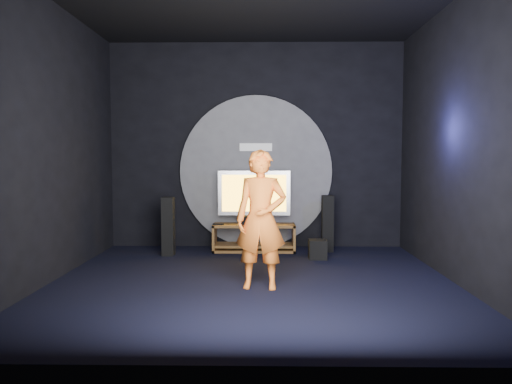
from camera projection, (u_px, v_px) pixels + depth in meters
The scene contains 14 objects.
floor at pixel (252, 282), 6.20m from camera, with size 5.00×5.00×0.00m, color black.
back_wall at pixel (256, 146), 8.57m from camera, with size 5.00×0.04×3.50m, color black.
front_wall at pixel (244, 129), 3.58m from camera, with size 5.00×0.04×3.50m, color black.
left_wall at pixel (49, 141), 6.12m from camera, with size 0.04×5.00×3.50m, color black.
right_wall at pixel (459, 141), 6.04m from camera, with size 0.04×5.00×3.50m, color black.
wall_disc_panel at pixel (256, 172), 8.55m from camera, with size 2.60×0.11×2.60m.
media_console at pixel (254, 239), 8.23m from camera, with size 1.35×0.45×0.45m.
tv at pixel (254, 195), 8.25m from camera, with size 1.19×0.22×0.88m.
center_speaker at pixel (254, 221), 8.08m from camera, with size 0.40×0.15×0.15m, color black.
remote at pixel (218, 224), 8.10m from camera, with size 0.18×0.05×0.02m, color black.
tower_speaker_left at pixel (168, 226), 7.85m from camera, with size 0.18×0.21×0.92m, color black.
tower_speaker_right at pixel (327, 224), 8.19m from camera, with size 0.18×0.21×0.92m, color black.
subwoofer at pixel (318, 249), 7.60m from camera, with size 0.27×0.27×0.29m, color black.
player at pixel (261, 219), 5.86m from camera, with size 0.60×0.39×1.64m, color orange.
Camera 1 is at (0.15, -6.10, 1.55)m, focal length 35.00 mm.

